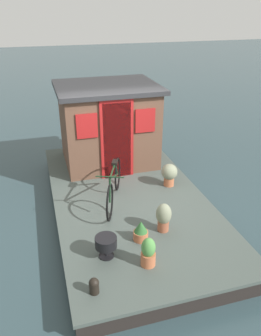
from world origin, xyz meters
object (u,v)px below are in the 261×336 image
houseboat_cabin (108,124)px  charcoal_grill (106,243)px  potted_plant_geranium (148,252)px  potted_plant_sage (169,174)px  bicycle (114,185)px  potted_plant_ivy (164,216)px  mooring_bollard (94,285)px  potted_plant_basil (141,231)px

houseboat_cabin → charcoal_grill: 3.54m
potted_plant_geranium → potted_plant_sage: size_ratio=0.98×
bicycle → potted_plant_ivy: bearing=-151.8°
potted_plant_sage → mooring_bollard: 3.23m
charcoal_grill → potted_plant_sage: bearing=-44.3°
potted_plant_basil → potted_plant_ivy: bearing=-73.3°
potted_plant_basil → mooring_bollard: bearing=133.5°
potted_plant_basil → potted_plant_geranium: bearing=172.9°
mooring_bollard → bicycle: bearing=-20.5°
potted_plant_geranium → potted_plant_sage: bearing=-29.3°
bicycle → potted_plant_sage: bearing=-75.4°
potted_plant_geranium → houseboat_cabin: bearing=-4.0°
houseboat_cabin → bicycle: bearing=170.0°
bicycle → mooring_bollard: bicycle is taller
potted_plant_sage → potted_plant_ivy: bearing=154.4°
charcoal_grill → potted_plant_basil: bearing=-69.3°
potted_plant_geranium → potted_plant_ivy: bearing=-35.7°
potted_plant_geranium → potted_plant_basil: (0.59, -0.07, -0.06)m
potted_plant_geranium → potted_plant_ivy: size_ratio=0.92×
potted_plant_ivy → potted_plant_sage: size_ratio=1.06×
potted_plant_geranium → mooring_bollard: bearing=109.5°
bicycle → charcoal_grill: size_ratio=4.64×
houseboat_cabin → potted_plant_ivy: 3.08m
potted_plant_geranium → mooring_bollard: (-0.31, 0.87, -0.10)m
charcoal_grill → mooring_bollard: charcoal_grill is taller
houseboat_cabin → bicycle: size_ratio=1.38×
potted_plant_sage → charcoal_grill: size_ratio=1.37×
potted_plant_sage → potted_plant_basil: bearing=144.1°
potted_plant_ivy → mooring_bollard: bearing=126.5°
houseboat_cabin → potted_plant_sage: bearing=-148.7°
potted_plant_sage → mooring_bollard: bearing=139.9°
charcoal_grill → mooring_bollard: bearing=154.6°
bicycle → potted_plant_geranium: 1.83m
potted_plant_ivy → potted_plant_sage: 1.60m
houseboat_cabin → potted_plant_ivy: houseboat_cabin is taller
bicycle → potted_plant_ivy: (-1.10, -0.59, -0.10)m
potted_plant_geranium → charcoal_grill: bearing=58.0°
bicycle → potted_plant_sage: bicycle is taller
bicycle → potted_plant_ivy: bicycle is taller
charcoal_grill → potted_plant_ivy: bearing=-70.9°
bicycle → potted_plant_basil: bicycle is taller
potted_plant_geranium → charcoal_grill: size_ratio=1.34×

